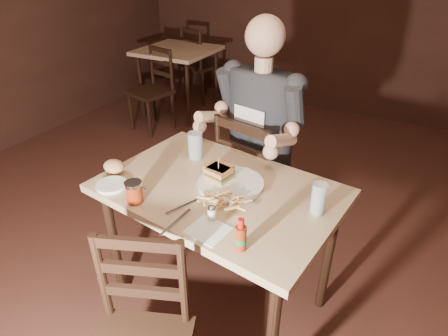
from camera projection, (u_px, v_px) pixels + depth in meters
The scene contains 22 objects.
room_shell at pixel (231, 75), 1.18m from camera, with size 7.00×7.00×7.00m.
main_table at pixel (219, 203), 1.82m from camera, with size 1.19×0.87×0.77m.
bg_table at pixel (178, 57), 4.27m from camera, with size 0.82×0.82×0.77m.
chair_far at pixel (258, 181), 2.39m from camera, with size 0.43×0.47×0.93m, color black, non-canonical shape.
bg_chair_far at pixel (204, 64), 4.79m from camera, with size 0.43×0.47×0.93m, color black, non-canonical shape.
bg_chair_near at pixel (150, 91), 3.98m from camera, with size 0.40×0.44×0.87m, color black, non-canonical shape.
diner at pixel (257, 108), 2.10m from camera, with size 0.57×0.45×0.98m, color #29292E, non-canonical shape.
dinner_plate at pixel (231, 185), 1.77m from camera, with size 0.31×0.31×0.02m, color white.
sandwich_left at pixel (219, 167), 1.80m from camera, with size 0.12×0.10×0.10m, color tan, non-canonical shape.
sandwich_right at pixel (219, 171), 1.77m from camera, with size 0.11×0.09×0.10m, color tan, non-canonical shape.
fries_pile at pixel (223, 198), 1.63m from camera, with size 0.25×0.18×0.04m, color #F4BE6B, non-canonical shape.
ketchup_dollop at pixel (226, 176), 1.82m from camera, with size 0.04×0.04×0.01m, color maroon.
glass_left at pixel (195, 146), 1.99m from camera, with size 0.08×0.08×0.14m, color silver.
glass_right at pixel (318, 199), 1.57m from camera, with size 0.06×0.06×0.14m, color silver.
hot_sauce at pixel (241, 234), 1.37m from camera, with size 0.04×0.04×0.14m, color maroon, non-canonical shape.
salt_shaker at pixel (212, 213), 1.54m from camera, with size 0.04×0.04×0.07m, color white, non-canonical shape.
syrup_dispenser at pixel (134, 192), 1.65m from camera, with size 0.08×0.08×0.10m, color maroon, non-canonical shape.
napkin at pixel (208, 230), 1.50m from camera, with size 0.15×0.14×0.00m, color white.
knife at pixel (176, 222), 1.54m from camera, with size 0.01×0.20×0.00m, color silver.
fork at pixel (182, 207), 1.63m from camera, with size 0.01×0.16×0.01m, color silver.
side_plate at pixel (112, 186), 1.77m from camera, with size 0.14×0.14×0.01m, color white.
bread_roll at pixel (114, 166), 1.86m from camera, with size 0.11×0.09×0.07m, color tan.
Camera 1 is at (0.54, -1.04, 1.75)m, focal length 30.00 mm.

